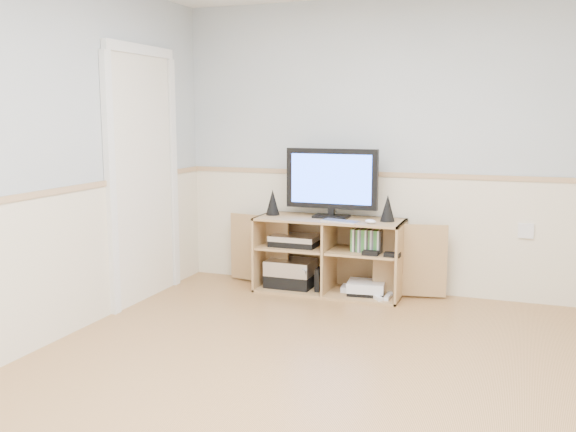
# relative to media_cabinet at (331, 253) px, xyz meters

# --- Properties ---
(room) EXTENTS (4.04, 4.54, 2.54)m
(room) POSITION_rel_media_cabinet_xyz_m (0.52, -1.92, 0.88)
(room) COLOR tan
(room) RESTS_ON ground
(media_cabinet) EXTENTS (1.97, 0.47, 0.65)m
(media_cabinet) POSITION_rel_media_cabinet_xyz_m (0.00, 0.00, 0.00)
(media_cabinet) COLOR tan
(media_cabinet) RESTS_ON floor
(monitor) EXTENTS (0.80, 0.18, 0.59)m
(monitor) POSITION_rel_media_cabinet_xyz_m (-0.00, -0.01, 0.64)
(monitor) COLOR black
(monitor) RESTS_ON media_cabinet
(speaker_left) EXTENTS (0.12, 0.12, 0.22)m
(speaker_left) POSITION_rel_media_cabinet_xyz_m (-0.53, -0.04, 0.43)
(speaker_left) COLOR black
(speaker_left) RESTS_ON media_cabinet
(speaker_right) EXTENTS (0.12, 0.12, 0.22)m
(speaker_right) POSITION_rel_media_cabinet_xyz_m (0.49, -0.04, 0.43)
(speaker_right) COLOR black
(speaker_right) RESTS_ON media_cabinet
(keyboard) EXTENTS (0.33, 0.20, 0.01)m
(keyboard) POSITION_rel_media_cabinet_xyz_m (0.13, -0.20, 0.32)
(keyboard) COLOR silver
(keyboard) RESTS_ON media_cabinet
(mouse) EXTENTS (0.11, 0.09, 0.04)m
(mouse) POSITION_rel_media_cabinet_xyz_m (0.39, -0.20, 0.34)
(mouse) COLOR white
(mouse) RESTS_ON media_cabinet
(av_components) EXTENTS (0.50, 0.30, 0.47)m
(av_components) POSITION_rel_media_cabinet_xyz_m (-0.34, -0.06, -0.11)
(av_components) COLOR black
(av_components) RESTS_ON media_cabinet
(game_consoles) EXTENTS (0.46, 0.30, 0.11)m
(game_consoles) POSITION_rel_media_cabinet_xyz_m (0.32, -0.07, -0.26)
(game_consoles) COLOR white
(game_consoles) RESTS_ON media_cabinet
(game_cases) EXTENTS (0.26, 0.14, 0.19)m
(game_cases) POSITION_rel_media_cabinet_xyz_m (0.34, -0.08, 0.15)
(game_cases) COLOR #3F8C3F
(game_cases) RESTS_ON media_cabinet
(wall_outlet) EXTENTS (0.12, 0.03, 0.12)m
(wall_outlet) POSITION_rel_media_cabinet_xyz_m (1.58, 0.19, 0.27)
(wall_outlet) COLOR white
(wall_outlet) RESTS_ON wall_back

